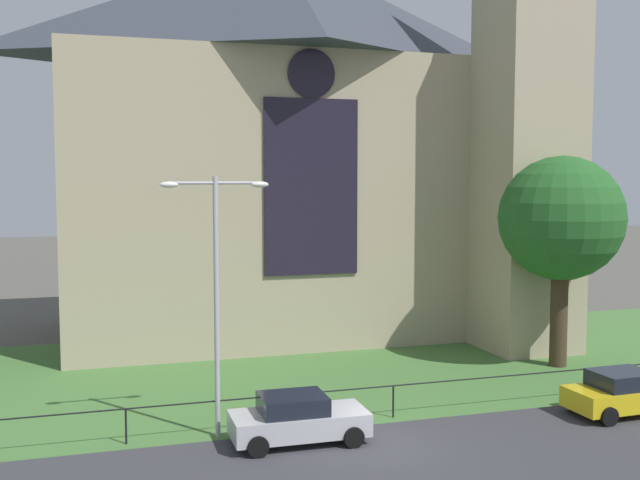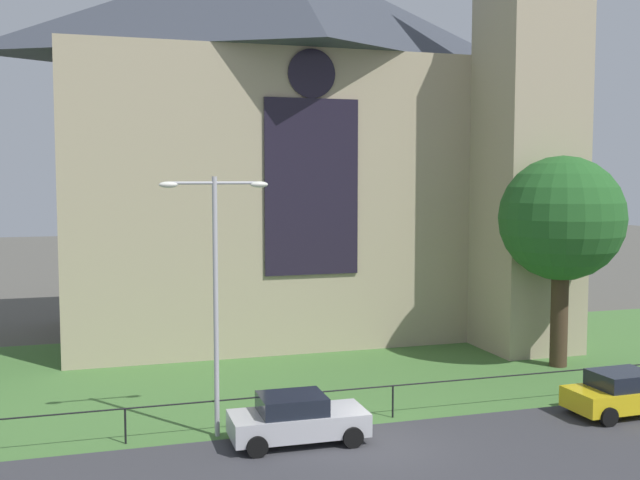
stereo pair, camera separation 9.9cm
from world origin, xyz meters
TOP-DOWN VIEW (x-y plane):
  - ground at (0.00, 10.00)m, footprint 160.00×160.00m
  - road_asphalt at (0.00, -2.00)m, footprint 120.00×8.00m
  - grass_verge at (0.00, 8.00)m, footprint 120.00×20.00m
  - church_building at (2.30, 17.75)m, footprint 23.20×16.20m
  - iron_railing at (1.52, 2.50)m, footprint 35.35×0.07m
  - tree_right_near at (11.09, 7.01)m, footprint 5.33×5.33m
  - streetlamp_near at (-4.49, 2.40)m, footprint 3.37×0.26m
  - parked_car_silver at (-2.24, 1.08)m, footprint 4.23×2.08m
  - parked_car_yellow at (9.34, 0.52)m, footprint 4.25×2.12m

SIDE VIEW (x-z plane):
  - ground at x=0.00m, z-range 0.00..0.00m
  - grass_verge at x=0.00m, z-range 0.00..0.01m
  - road_asphalt at x=0.00m, z-range 0.00..0.01m
  - parked_car_silver at x=-2.24m, z-range -0.01..1.50m
  - parked_car_yellow at x=9.34m, z-range -0.01..1.50m
  - iron_railing at x=1.52m, z-range 0.42..1.55m
  - streetlamp_near at x=-4.49m, z-range 1.12..9.30m
  - tree_right_near at x=11.09m, z-range 1.81..10.89m
  - church_building at x=2.30m, z-range -2.73..23.27m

